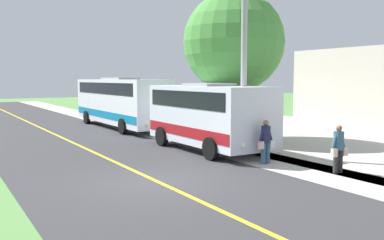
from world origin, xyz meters
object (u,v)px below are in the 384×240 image
(shuttle_bus_front, at_px, (209,113))
(street_light_pole, at_px, (242,47))
(pedestrian_with_bags, at_px, (339,148))
(pedestrian_waiting, at_px, (266,141))
(tree_curbside, at_px, (234,42))
(transit_bus_rear, at_px, (120,100))

(shuttle_bus_front, relative_size, street_light_pole, 0.85)
(pedestrian_with_bags, relative_size, pedestrian_waiting, 0.99)
(pedestrian_waiting, bearing_deg, tree_curbside, -115.78)
(pedestrian_waiting, height_order, tree_curbside, tree_curbside)
(street_light_pole, height_order, tree_curbside, street_light_pole)
(street_light_pole, relative_size, tree_curbside, 1.06)
(pedestrian_with_bags, bearing_deg, shuttle_bus_front, -79.59)
(pedestrian_with_bags, height_order, street_light_pole, street_light_pole)
(tree_curbside, bearing_deg, transit_bus_rear, -69.99)
(transit_bus_rear, relative_size, pedestrian_with_bags, 6.70)
(shuttle_bus_front, xyz_separation_m, pedestrian_waiting, (-0.08, 3.67, -0.74))
(street_light_pole, xyz_separation_m, tree_curbside, (-2.52, -3.92, 0.58))
(shuttle_bus_front, height_order, street_light_pole, street_light_pole)
(transit_bus_rear, bearing_deg, shuttle_bus_front, 90.57)
(street_light_pole, bearing_deg, tree_curbside, -122.79)
(pedestrian_with_bags, bearing_deg, street_light_pole, -79.37)
(pedestrian_with_bags, bearing_deg, tree_curbside, -101.98)
(transit_bus_rear, distance_m, pedestrian_waiting, 13.86)
(shuttle_bus_front, distance_m, pedestrian_with_bags, 6.24)
(pedestrian_with_bags, relative_size, tree_curbside, 0.21)
(pedestrian_waiting, distance_m, street_light_pole, 3.96)
(transit_bus_rear, height_order, tree_curbside, tree_curbside)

